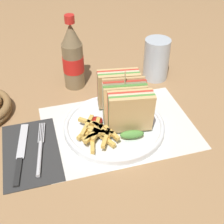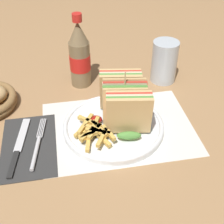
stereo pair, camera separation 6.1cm
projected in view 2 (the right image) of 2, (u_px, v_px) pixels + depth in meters
name	position (u px, v px, depth m)	size (l,w,h in m)	color
ground_plane	(104.00, 127.00, 0.79)	(4.00, 4.00, 0.00)	#9E754C
placemat	(118.00, 128.00, 0.79)	(0.38, 0.27, 0.00)	silver
plate_main	(113.00, 126.00, 0.78)	(0.25, 0.25, 0.02)	white
club_sandwich	(124.00, 102.00, 0.76)	(0.11, 0.18, 0.14)	tan
fries_pile	(94.00, 131.00, 0.73)	(0.09, 0.12, 0.02)	gold
ketchup_blob	(95.00, 120.00, 0.77)	(0.04, 0.03, 0.01)	maroon
napkin	(29.00, 145.00, 0.74)	(0.13, 0.22, 0.00)	#2D2D2D
fork	(37.00, 147.00, 0.72)	(0.04, 0.17, 0.01)	silver
knife	(19.00, 146.00, 0.73)	(0.05, 0.20, 0.00)	black
coke_bottle_near	(80.00, 56.00, 0.89)	(0.06, 0.06, 0.22)	#7A6647
glass_near	(164.00, 64.00, 0.94)	(0.08, 0.08, 0.13)	silver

